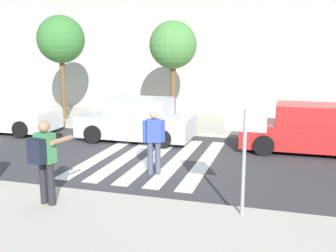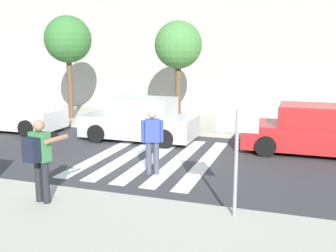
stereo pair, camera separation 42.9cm
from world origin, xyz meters
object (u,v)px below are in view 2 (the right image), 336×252
Objects in this scene: stop_sign at (237,126)px; street_tree_west at (68,40)px; pedestrian_crossing at (152,138)px; street_tree_center at (178,46)px; parked_car_white at (14,113)px; parked_car_red at (311,131)px; photographer_with_backpack at (40,154)px; parked_car_silver at (140,120)px.

street_tree_west is at bearing 136.46° from stop_sign.
street_tree_center reaches higher than pedestrian_crossing.
parked_car_white is at bearing 154.03° from pedestrian_crossing.
stop_sign is at bearing -103.97° from parked_car_red.
photographer_with_backpack is 0.42× the size of parked_car_silver.
pedestrian_crossing is 4.05m from parked_car_silver.
stop_sign is at bearing -30.61° from parked_car_white.
parked_car_red is at bearing -13.97° from street_tree_west.
parked_car_red is at bearing -28.01° from street_tree_center.
parked_car_silver is 0.96× the size of street_tree_center.
parked_car_white is at bearing 149.39° from stop_sign.
parked_car_silver is (-1.86, 3.59, -0.25)m from pedestrian_crossing.
street_tree_center is at bearing 113.76° from stop_sign.
street_tree_center is at bearing 151.99° from parked_car_red.
parked_car_silver is 0.89× the size of street_tree_west.
parked_car_red is (3.98, 3.59, -0.25)m from pedestrian_crossing.
pedestrian_crossing reaches higher than parked_car_red.
photographer_with_backpack is at bearing -85.32° from parked_car_silver.
street_tree_center is (0.57, 2.80, 2.67)m from parked_car_silver.
photographer_with_backpack reaches higher than parked_car_white.
pedestrian_crossing is 0.42× the size of parked_car_white.
street_tree_center is (-1.29, 6.39, 2.42)m from pedestrian_crossing.
street_tree_center is (6.09, 2.80, 2.67)m from parked_car_white.
stop_sign is 0.58× the size of parked_car_silver.
stop_sign is at bearing -66.24° from street_tree_center.
stop_sign is at bearing 9.18° from photographer_with_backpack.
pedestrian_crossing is at bearing -78.63° from street_tree_center.
parked_car_white is at bearing -155.28° from street_tree_center.
photographer_with_backpack is at bearing -46.98° from parked_car_white.
parked_car_silver and parked_car_red have the same top height.
parked_car_red is at bearing 50.66° from photographer_with_backpack.
parked_car_silver is 3.91m from street_tree_center.
parked_car_red is at bearing 76.03° from stop_sign.
stop_sign is 3.51m from pedestrian_crossing.
parked_car_white is 7.21m from street_tree_center.
parked_car_red is (5.31, 6.48, -0.44)m from photographer_with_backpack.
photographer_with_backpack is 0.38× the size of street_tree_west.
street_tree_west is 5.07m from street_tree_center.
parked_car_silver is at bearing 117.34° from pedestrian_crossing.
pedestrian_crossing is at bearing 65.33° from photographer_with_backpack.
stop_sign reaches higher than parked_car_white.
photographer_with_backpack is 0.40× the size of street_tree_center.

